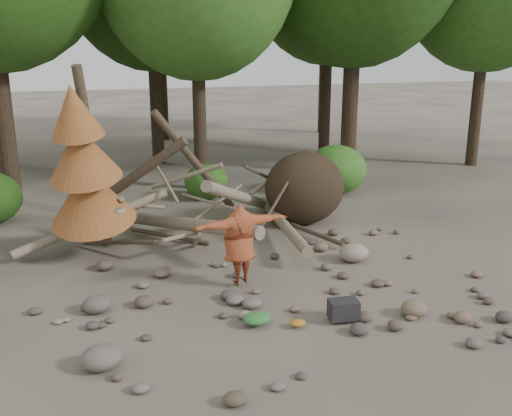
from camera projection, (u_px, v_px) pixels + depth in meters
name	position (u px, v px, depth m)	size (l,w,h in m)	color
ground	(275.00, 298.00, 10.96)	(120.00, 120.00, 0.00)	#514C44
deadfall_pile	(286.00, 192.00, 15.20)	(8.55, 5.24, 3.30)	#332619
dead_conifer	(85.00, 169.00, 12.39)	(2.06, 2.16, 4.35)	#4C3F30
bush_mid	(206.00, 181.00, 18.12)	(1.40, 1.40, 1.12)	#32691E
bush_right	(336.00, 169.00, 18.73)	(2.00, 2.00, 1.60)	#3E7D26
frisbee_thrower	(240.00, 244.00, 11.30)	(3.38, 1.03, 1.65)	#943F21
backpack	(343.00, 312.00, 10.01)	(0.51, 0.34, 0.34)	black
cloth_green	(257.00, 321.00, 9.86)	(0.49, 0.41, 0.19)	#2D7033
cloth_orange	(298.00, 325.00, 9.79)	(0.27, 0.22, 0.10)	#AF721E
boulder_front_left	(101.00, 358.00, 8.52)	(0.61, 0.55, 0.37)	#665E55
boulder_front_right	(414.00, 308.00, 10.21)	(0.49, 0.44, 0.29)	#78644B
boulder_mid_right	(354.00, 253.00, 12.83)	(0.68, 0.61, 0.41)	gray
boulder_mid_left	(97.00, 304.00, 10.35)	(0.52, 0.47, 0.31)	#5C544D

